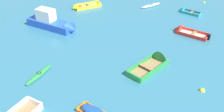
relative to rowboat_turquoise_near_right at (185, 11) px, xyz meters
The scene contains 9 objects.
rowboat_turquoise_near_right is the anchor object (origin of this frame).
rowboat_green_cluster_outer 12.65m from the rowboat_turquoise_near_right, 119.32° to the right, with size 4.42×4.11×1.47m.
motor_launch_blue_cluster_inner 16.34m from the rowboat_turquoise_near_right, 168.87° to the right, with size 5.97×4.68×2.35m.
rowboat_yellow_far_back 13.30m from the rowboat_turquoise_near_right, 169.99° to the left, with size 4.03×2.51×1.10m.
kayak_white_back_row_center 4.49m from the rowboat_turquoise_near_right, 149.75° to the left, with size 3.00×1.90×0.30m.
rowboat_red_outer_right 5.81m from the rowboat_turquoise_near_right, 109.60° to the right, with size 3.68×3.31×1.26m.
kayak_green_outer_left 20.25m from the rowboat_turquoise_near_right, 143.70° to the right, with size 2.11×3.02×0.31m.
mooring_buoy_outer_edge 4.73m from the rowboat_turquoise_near_right, 39.38° to the left, with size 0.34×0.34×0.34m, color yellow.
mooring_buoy_central 15.41m from the rowboat_turquoise_near_right, 103.21° to the right, with size 0.44×0.44×0.44m, color yellow.
Camera 1 is at (-1.72, 1.21, 13.17)m, focal length 42.21 mm.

